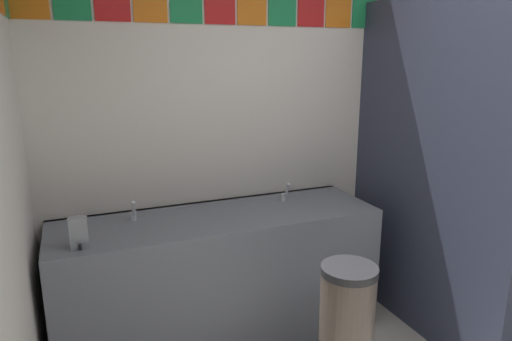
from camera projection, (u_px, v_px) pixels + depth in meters
wall_back at (305, 114)px, 3.23m from camera, size 3.61×0.09×2.74m
vanity_counter at (220, 275)px, 2.87m from camera, size 1.98×0.61×0.83m
faucet_left at (133, 213)px, 2.66m from camera, size 0.04×0.10×0.14m
faucet_right at (285, 194)px, 3.02m from camera, size 0.04×0.10×0.14m
soap_dispenser at (79, 233)px, 2.29m from camera, size 0.09×0.09×0.16m
stall_divider at (477, 180)px, 2.66m from camera, size 0.92×1.37×2.14m
toilet at (448, 252)px, 3.50m from camera, size 0.39×0.49×0.74m
trash_bin at (346, 333)px, 2.35m from camera, size 0.29×0.29×0.76m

